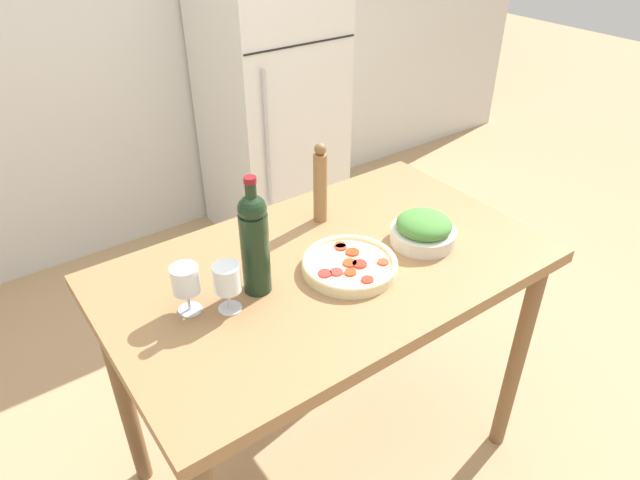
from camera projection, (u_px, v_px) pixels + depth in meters
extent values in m
plane|color=tan|center=(326.00, 456.00, 2.19)|extent=(14.00, 14.00, 0.00)
cube|color=silver|center=(93.00, 13.00, 2.80)|extent=(6.40, 0.06, 2.60)
cube|color=silver|center=(271.00, 98.00, 3.19)|extent=(0.66, 0.64, 1.63)
cube|color=black|center=(302.00, 45.00, 2.78)|extent=(0.65, 0.01, 0.01)
cylinder|color=#B2B2B7|center=(267.00, 141.00, 2.89)|extent=(0.02, 0.02, 0.73)
cube|color=olive|center=(328.00, 269.00, 1.70)|extent=(1.31, 0.78, 0.04)
cylinder|color=brown|center=(517.00, 360.00, 2.02)|extent=(0.06, 0.06, 0.87)
cylinder|color=brown|center=(123.00, 394.00, 1.89)|extent=(0.06, 0.06, 0.87)
cylinder|color=brown|center=(391.00, 270.00, 2.47)|extent=(0.06, 0.06, 0.87)
cylinder|color=black|center=(255.00, 253.00, 1.52)|extent=(0.08, 0.08, 0.24)
sphere|color=black|center=(252.00, 209.00, 1.45)|extent=(0.08, 0.08, 0.08)
cylinder|color=black|center=(251.00, 196.00, 1.43)|extent=(0.03, 0.03, 0.07)
cylinder|color=maroon|center=(250.00, 180.00, 1.40)|extent=(0.03, 0.03, 0.02)
cylinder|color=silver|center=(230.00, 308.00, 1.52)|extent=(0.06, 0.06, 0.00)
cylinder|color=silver|center=(229.00, 299.00, 1.50)|extent=(0.01, 0.01, 0.06)
cylinder|color=white|center=(227.00, 278.00, 1.46)|extent=(0.07, 0.07, 0.08)
cylinder|color=maroon|center=(228.00, 287.00, 1.48)|extent=(0.06, 0.06, 0.02)
cylinder|color=silver|center=(190.00, 310.00, 1.51)|extent=(0.06, 0.06, 0.00)
cylinder|color=silver|center=(189.00, 300.00, 1.49)|extent=(0.01, 0.01, 0.06)
cylinder|color=white|center=(185.00, 279.00, 1.46)|extent=(0.07, 0.07, 0.08)
cylinder|color=maroon|center=(187.00, 289.00, 1.47)|extent=(0.06, 0.06, 0.01)
cylinder|color=olive|center=(320.00, 188.00, 1.83)|extent=(0.05, 0.05, 0.24)
sphere|color=brown|center=(320.00, 149.00, 1.76)|extent=(0.04, 0.04, 0.04)
cylinder|color=silver|center=(423.00, 236.00, 1.77)|extent=(0.20, 0.20, 0.05)
ellipsoid|color=#478438|center=(424.00, 224.00, 1.75)|extent=(0.17, 0.17, 0.07)
cylinder|color=beige|center=(350.00, 266.00, 1.66)|extent=(0.28, 0.28, 0.03)
torus|color=beige|center=(350.00, 262.00, 1.65)|extent=(0.28, 0.28, 0.02)
cylinder|color=red|center=(325.00, 273.00, 1.60)|extent=(0.04, 0.04, 0.01)
cylinder|color=red|center=(341.00, 247.00, 1.71)|extent=(0.04, 0.04, 0.01)
cylinder|color=red|center=(350.00, 263.00, 1.64)|extent=(0.04, 0.04, 0.01)
cylinder|color=#E74225|center=(340.00, 245.00, 1.72)|extent=(0.04, 0.04, 0.01)
cylinder|color=red|center=(360.00, 264.00, 1.64)|extent=(0.04, 0.04, 0.01)
cylinder|color=red|center=(350.00, 273.00, 1.60)|extent=(0.03, 0.03, 0.01)
cylinder|color=red|center=(383.00, 262.00, 1.65)|extent=(0.03, 0.03, 0.01)
cylinder|color=red|center=(353.00, 252.00, 1.69)|extent=(0.04, 0.04, 0.01)
cylinder|color=red|center=(367.00, 280.00, 1.58)|extent=(0.04, 0.04, 0.01)
cylinder|color=red|center=(337.00, 272.00, 1.61)|extent=(0.04, 0.04, 0.01)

